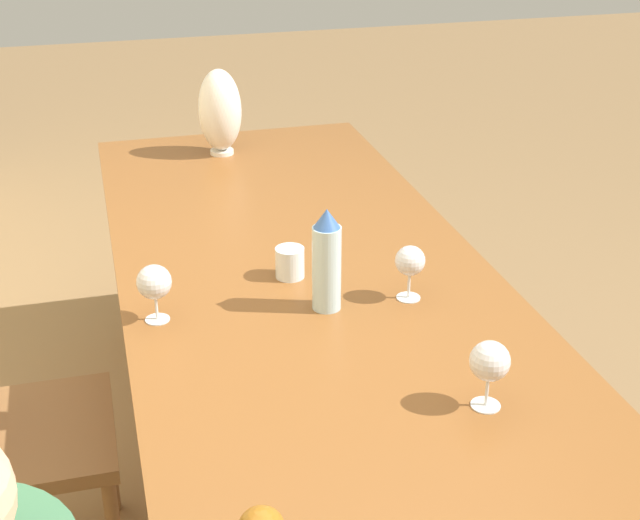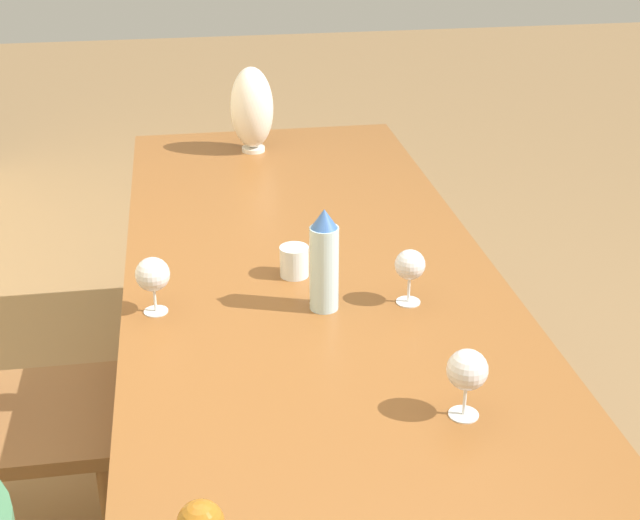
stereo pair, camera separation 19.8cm
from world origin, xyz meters
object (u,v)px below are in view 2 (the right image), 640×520
at_px(water_bottle, 323,261).
at_px(vase, 252,108).
at_px(wine_glass_2, 153,275).
at_px(water_tumbler, 294,261).
at_px(wine_glass_1, 467,371).
at_px(wine_glass_3, 410,266).

height_order(water_bottle, vase, vase).
distance_m(water_bottle, wine_glass_2, 0.40).
bearing_deg(vase, water_bottle, -177.26).
relative_size(water_tumbler, wine_glass_2, 0.57).
bearing_deg(wine_glass_1, water_bottle, 23.25).
distance_m(vase, wine_glass_1, 1.70).
relative_size(water_tumbler, wine_glass_1, 0.55).
xyz_separation_m(water_tumbler, wine_glass_1, (-0.66, -0.25, 0.06)).
xyz_separation_m(water_bottle, wine_glass_3, (-0.01, -0.21, -0.03)).
bearing_deg(water_bottle, wine_glass_3, -91.70).
xyz_separation_m(water_bottle, wine_glass_1, (-0.48, -0.21, -0.02)).
xyz_separation_m(vase, wine_glass_3, (-1.20, -0.27, -0.06)).
height_order(wine_glass_1, wine_glass_2, wine_glass_1).
relative_size(water_bottle, wine_glass_2, 1.82).
height_order(water_bottle, wine_glass_3, water_bottle).
distance_m(vase, wine_glass_2, 1.20).
bearing_deg(water_tumbler, wine_glass_1, -159.39).
bearing_deg(vase, wine_glass_1, -171.07).
bearing_deg(wine_glass_2, vase, -16.64).
height_order(water_tumbler, vase, vase).
bearing_deg(water_bottle, wine_glass_1, -156.75).
height_order(water_bottle, wine_glass_1, water_bottle).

